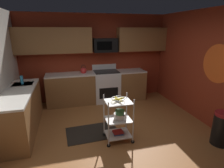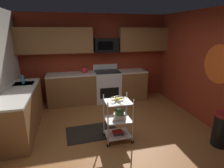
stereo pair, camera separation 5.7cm
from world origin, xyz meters
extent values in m
cube|color=#995B2D|center=(0.00, 0.00, -0.02)|extent=(4.40, 4.80, 0.04)
cube|color=maroon|center=(0.00, 2.43, 1.30)|extent=(4.52, 0.06, 2.60)
cube|color=maroon|center=(2.23, 0.00, 1.30)|extent=(0.06, 4.80, 2.60)
cylinder|color=#E5591E|center=(2.20, -0.03, 1.45)|extent=(0.00, 0.82, 0.82)
cube|color=brown|center=(0.00, 2.10, 0.44)|extent=(2.97, 0.60, 0.88)
cube|color=silver|center=(0.00, 2.10, 0.90)|extent=(2.97, 0.60, 0.04)
cube|color=brown|center=(-1.90, 0.80, 0.44)|extent=(0.60, 2.00, 0.88)
cube|color=silver|center=(-1.90, 0.80, 0.90)|extent=(0.60, 2.00, 0.04)
cube|color=#B7BABC|center=(-1.90, 1.35, 0.84)|extent=(0.44, 0.36, 0.16)
cube|color=white|center=(0.28, 2.10, 0.46)|extent=(0.76, 0.64, 0.92)
cube|color=black|center=(0.28, 1.78, 0.35)|extent=(0.56, 0.01, 0.32)
cube|color=white|center=(0.28, 2.39, 1.01)|extent=(0.76, 0.06, 0.18)
cube|color=black|center=(0.28, 2.10, 0.93)|extent=(0.72, 0.60, 0.02)
cube|color=brown|center=(-1.16, 2.23, 1.85)|extent=(2.08, 0.33, 0.70)
cube|color=brown|center=(1.44, 2.23, 1.85)|extent=(1.52, 0.33, 0.70)
cube|color=black|center=(0.28, 2.21, 1.70)|extent=(0.70, 0.38, 0.40)
cube|color=black|center=(0.22, 2.02, 1.70)|extent=(0.44, 0.01, 0.24)
cylinder|color=silver|center=(-0.22, -0.25, 0.47)|extent=(0.02, 0.02, 0.88)
cylinder|color=black|center=(-0.22, -0.25, 0.04)|extent=(0.07, 0.02, 0.07)
cylinder|color=silver|center=(0.27, -0.25, 0.47)|extent=(0.02, 0.02, 0.88)
cylinder|color=black|center=(0.27, -0.25, 0.04)|extent=(0.07, 0.02, 0.07)
cylinder|color=silver|center=(-0.22, 0.16, 0.47)|extent=(0.02, 0.02, 0.88)
cylinder|color=black|center=(-0.22, 0.16, 0.04)|extent=(0.07, 0.02, 0.07)
cylinder|color=silver|center=(0.27, 0.16, 0.47)|extent=(0.02, 0.02, 0.88)
cylinder|color=black|center=(0.27, 0.16, 0.04)|extent=(0.07, 0.02, 0.07)
cube|color=silver|center=(0.03, -0.04, 0.12)|extent=(0.49, 0.41, 0.02)
cube|color=silver|center=(0.03, -0.04, 0.45)|extent=(0.49, 0.41, 0.02)
cube|color=silver|center=(0.03, -0.04, 0.82)|extent=(0.49, 0.41, 0.02)
torus|color=silver|center=(0.03, -0.04, 0.89)|extent=(0.27, 0.27, 0.01)
cylinder|color=silver|center=(0.03, -0.04, 0.84)|extent=(0.12, 0.12, 0.02)
ellipsoid|color=yellow|center=(0.07, -0.03, 0.87)|extent=(0.17, 0.09, 0.04)
ellipsoid|color=yellow|center=(0.01, 0.00, 0.87)|extent=(0.09, 0.17, 0.04)
ellipsoid|color=yellow|center=(-0.02, -0.06, 0.87)|extent=(0.17, 0.09, 0.04)
ellipsoid|color=yellow|center=(0.04, -0.09, 0.87)|extent=(0.09, 0.17, 0.04)
cylinder|color=silver|center=(0.06, -0.04, 0.51)|extent=(0.24, 0.24, 0.11)
torus|color=silver|center=(0.06, -0.04, 0.57)|extent=(0.25, 0.25, 0.01)
cylinder|color=#387F4C|center=(0.05, -0.08, 0.61)|extent=(0.17, 0.17, 0.08)
torus|color=#387F4C|center=(0.05, -0.08, 0.65)|extent=(0.18, 0.18, 0.01)
cube|color=#1E4C8C|center=(0.03, -0.04, 0.14)|extent=(0.20, 0.18, 0.02)
cube|color=#B22626|center=(0.03, -0.04, 0.17)|extent=(0.21, 0.17, 0.04)
sphere|color=red|center=(-0.40, 2.10, 0.99)|extent=(0.18, 0.18, 0.18)
sphere|color=black|center=(-0.40, 2.10, 1.08)|extent=(0.03, 0.03, 0.03)
cone|color=red|center=(-0.32, 2.10, 1.01)|extent=(0.09, 0.04, 0.06)
torus|color=black|center=(-0.40, 2.10, 1.10)|extent=(0.12, 0.01, 0.12)
cylinder|color=#2D8CBF|center=(-1.91, 1.33, 1.02)|extent=(0.06, 0.06, 0.20)
cylinder|color=black|center=(1.90, -0.68, 0.30)|extent=(0.34, 0.34, 0.60)
cube|color=black|center=(-0.44, 0.33, 0.01)|extent=(1.13, 0.75, 0.01)
camera|label=1|loc=(-0.90, -3.13, 2.14)|focal=29.13mm
camera|label=2|loc=(-0.84, -3.14, 2.14)|focal=29.13mm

